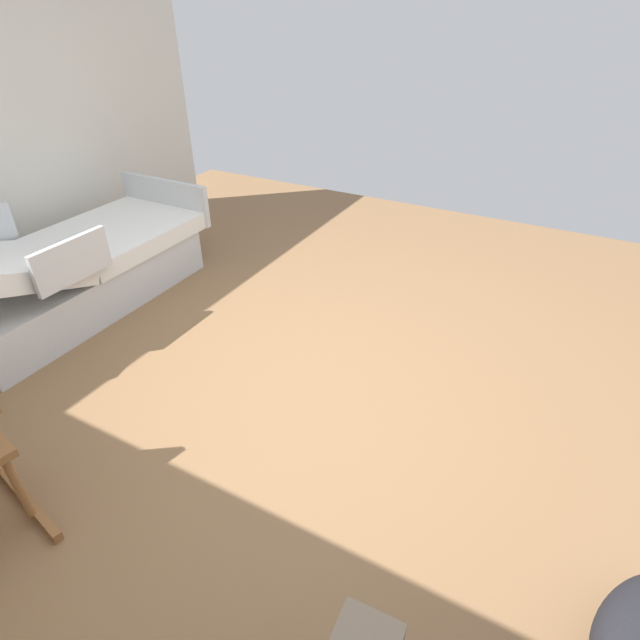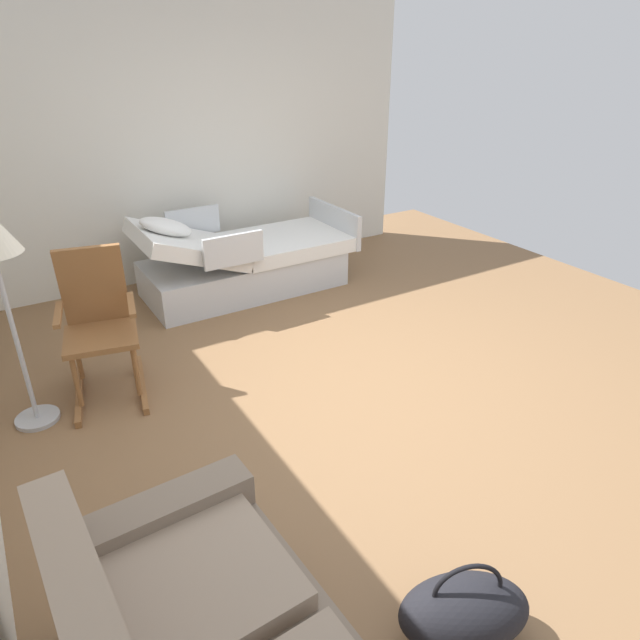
% 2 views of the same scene
% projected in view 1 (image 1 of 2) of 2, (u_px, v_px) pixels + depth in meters
% --- Properties ---
extents(ground_plane, '(7.03, 7.03, 0.00)m').
position_uv_depth(ground_plane, '(303.00, 394.00, 3.07)').
color(ground_plane, olive).
extents(hospital_bed, '(1.05, 2.12, 0.92)m').
position_uv_depth(hospital_bed, '(72.00, 271.00, 3.81)').
color(hospital_bed, silver).
rests_on(hospital_bed, ground).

